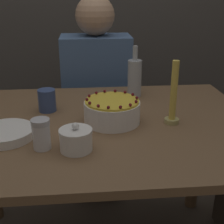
% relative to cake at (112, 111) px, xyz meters
% --- Properties ---
extents(dining_table, '(1.29, 0.92, 0.76)m').
position_rel_cake_xyz_m(dining_table, '(-0.06, 0.01, -0.17)').
color(dining_table, brown).
rests_on(dining_table, ground_plane).
extents(cake, '(0.22, 0.22, 0.10)m').
position_rel_cake_xyz_m(cake, '(0.00, 0.00, 0.00)').
color(cake, white).
rests_on(cake, dining_table).
extents(sugar_bowl, '(0.11, 0.11, 0.10)m').
position_rel_cake_xyz_m(sugar_bowl, '(-0.14, -0.22, -0.01)').
color(sugar_bowl, white).
rests_on(sugar_bowl, dining_table).
extents(sugar_shaker, '(0.06, 0.06, 0.10)m').
position_rel_cake_xyz_m(sugar_shaker, '(-0.25, -0.20, 0.01)').
color(sugar_shaker, white).
rests_on(sugar_shaker, dining_table).
extents(plate_stack, '(0.20, 0.20, 0.03)m').
position_rel_cake_xyz_m(plate_stack, '(-0.39, -0.10, -0.03)').
color(plate_stack, white).
rests_on(plate_stack, dining_table).
extents(candle, '(0.06, 0.06, 0.25)m').
position_rel_cake_xyz_m(candle, '(0.23, -0.03, 0.05)').
color(candle, tan).
rests_on(candle, dining_table).
extents(bottle, '(0.07, 0.07, 0.25)m').
position_rel_cake_xyz_m(bottle, '(0.14, 0.31, 0.05)').
color(bottle, '#B2B7BC').
rests_on(bottle, dining_table).
extents(cup, '(0.08, 0.08, 0.10)m').
position_rel_cake_xyz_m(cup, '(-0.27, 0.15, 0.00)').
color(cup, '#384C7F').
rests_on(cup, dining_table).
extents(person_man_blue_shirt, '(0.40, 0.34, 1.22)m').
position_rel_cake_xyz_m(person_man_blue_shirt, '(-0.03, 0.67, -0.27)').
color(person_man_blue_shirt, '#473D33').
rests_on(person_man_blue_shirt, ground_plane).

